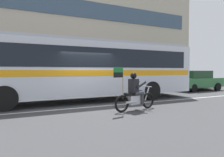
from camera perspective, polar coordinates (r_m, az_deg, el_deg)
ground_plane at (r=9.56m, az=-7.03°, el=-7.60°), size 60.00×60.00×0.00m
sidewalk_curb at (r=14.44m, az=-13.50°, el=-4.00°), size 28.00×3.80×0.15m
lane_center_stripe at (r=9.01m, az=-5.80°, el=-8.19°), size 26.60×0.14×0.01m
office_building_facade at (r=16.90m, az=-15.32°, el=13.12°), size 28.00×0.89×9.67m
transit_bus at (r=10.67m, az=-7.38°, el=3.58°), size 12.42×2.63×3.22m
motorcycle_with_rider at (r=8.15m, az=6.75°, el=-4.58°), size 2.17×0.73×1.78m
parked_sedan_curbside at (r=17.57m, az=23.40°, el=-0.48°), size 4.47×1.97×1.64m
fire_hydrant at (r=13.77m, az=-11.77°, el=-2.43°), size 0.22×0.30×0.75m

